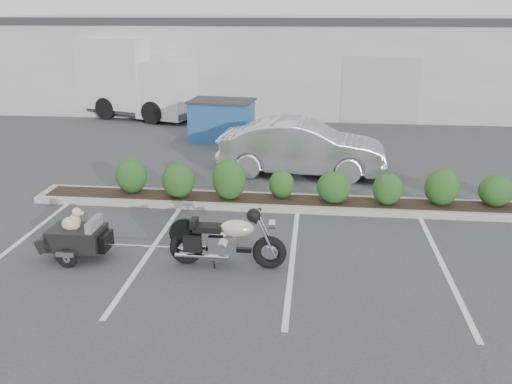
# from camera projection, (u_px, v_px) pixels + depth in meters

# --- Properties ---
(ground) EXTENTS (90.00, 90.00, 0.00)m
(ground) POSITION_uv_depth(u_px,v_px,m) (233.00, 243.00, 10.66)
(ground) COLOR #38383A
(ground) RESTS_ON ground
(planter_kerb) EXTENTS (12.00, 1.00, 0.15)m
(planter_kerb) POSITION_uv_depth(u_px,v_px,m) (289.00, 203.00, 12.60)
(planter_kerb) COLOR #9E9E93
(planter_kerb) RESTS_ON ground
(building) EXTENTS (26.00, 10.00, 4.00)m
(building) POSITION_uv_depth(u_px,v_px,m) (285.00, 60.00, 26.00)
(building) COLOR #9EA099
(building) RESTS_ON ground
(motorcycle) EXTENTS (2.12, 0.71, 1.22)m
(motorcycle) POSITION_uv_depth(u_px,v_px,m) (227.00, 241.00, 9.54)
(motorcycle) COLOR black
(motorcycle) RESTS_ON ground
(pet_trailer) EXTENTS (1.68, 0.93, 1.01)m
(pet_trailer) POSITION_uv_depth(u_px,v_px,m) (76.00, 237.00, 9.87)
(pet_trailer) COLOR black
(pet_trailer) RESTS_ON ground
(sedan) EXTENTS (4.62, 1.85, 1.49)m
(sedan) POSITION_uv_depth(u_px,v_px,m) (302.00, 148.00, 14.82)
(sedan) COLOR silver
(sedan) RESTS_ON ground
(dumpster) EXTENTS (2.28, 1.67, 1.41)m
(dumpster) POSITION_uv_depth(u_px,v_px,m) (222.00, 120.00, 18.60)
(dumpster) COLOR #1C4D8D
(dumpster) RESTS_ON ground
(delivery_truck) EXTENTS (7.32, 4.26, 3.19)m
(delivery_truck) POSITION_uv_depth(u_px,v_px,m) (124.00, 79.00, 22.75)
(delivery_truck) COLOR beige
(delivery_truck) RESTS_ON ground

